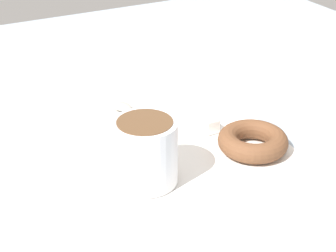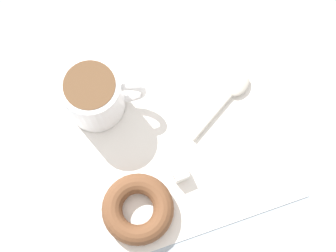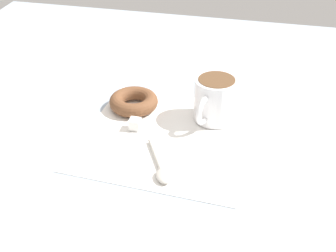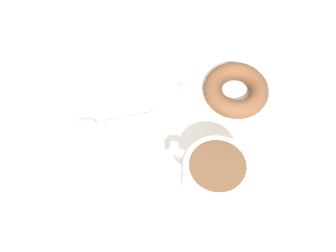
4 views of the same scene
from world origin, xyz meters
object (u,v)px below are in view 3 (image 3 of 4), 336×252
donut (134,102)px  spoon (161,170)px  coffee_cup (215,99)px  sugar_cube (135,124)px

donut → spoon: donut is taller
donut → spoon: 20.30cm
coffee_cup → sugar_cube: 14.98cm
coffee_cup → spoon: coffee_cup is taller
coffee_cup → sugar_cube: size_ratio=5.56×
donut → spoon: bearing=-151.1°
spoon → sugar_cube: size_ratio=5.79×
spoon → sugar_cube: (10.95, 7.52, 0.55)cm
spoon → sugar_cube: 13.30cm
coffee_cup → donut: size_ratio=1.15×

